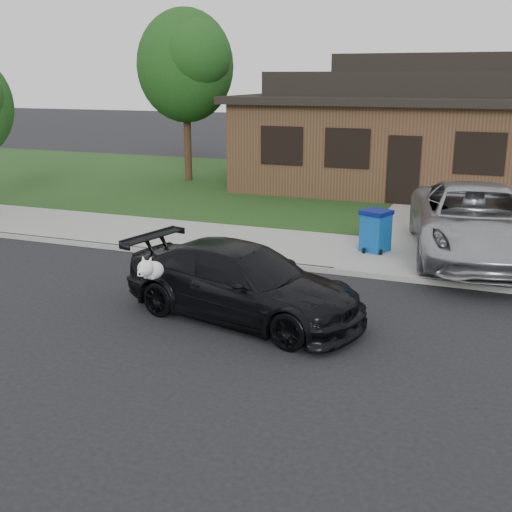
% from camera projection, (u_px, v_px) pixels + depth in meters
% --- Properties ---
extents(ground, '(120.00, 120.00, 0.00)m').
position_uv_depth(ground, '(87.00, 305.00, 11.75)').
color(ground, black).
rests_on(ground, ground).
extents(sidewalk, '(60.00, 3.00, 0.12)m').
position_uv_depth(sidewalk, '(204.00, 239.00, 16.22)').
color(sidewalk, gray).
rests_on(sidewalk, ground).
extents(curb, '(60.00, 0.12, 0.12)m').
position_uv_depth(curb, '(177.00, 254.00, 14.88)').
color(curb, gray).
rests_on(curb, ground).
extents(lawn, '(60.00, 13.00, 0.13)m').
position_uv_depth(lawn, '(299.00, 189.00, 23.40)').
color(lawn, '#193814').
rests_on(lawn, ground).
extents(driveway, '(4.50, 13.00, 0.14)m').
position_uv_depth(driveway, '(465.00, 218.00, 18.63)').
color(driveway, gray).
rests_on(driveway, ground).
extents(sedan, '(4.66, 2.69, 1.27)m').
position_uv_depth(sedan, '(242.00, 282.00, 10.96)').
color(sedan, black).
rests_on(sedan, ground).
extents(minivan, '(3.60, 6.07, 1.58)m').
position_uv_depth(minivan, '(476.00, 222.00, 14.18)').
color(minivan, '#9DA0A3').
rests_on(minivan, driveway).
extents(recycling_bin, '(0.76, 0.76, 0.98)m').
position_uv_depth(recycling_bin, '(376.00, 231.00, 14.69)').
color(recycling_bin, '#0D4996').
rests_on(recycling_bin, sidewalk).
extents(house, '(12.60, 8.60, 4.65)m').
position_uv_depth(house, '(422.00, 130.00, 23.25)').
color(house, '#422B1C').
rests_on(house, ground).
extents(tree_0, '(3.78, 3.60, 6.34)m').
position_uv_depth(tree_0, '(188.00, 64.00, 23.60)').
color(tree_0, '#332114').
rests_on(tree_0, ground).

